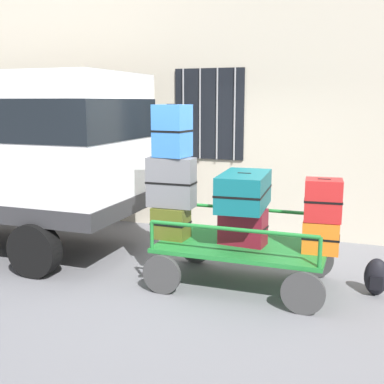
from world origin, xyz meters
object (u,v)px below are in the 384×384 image
object	(u,v)px
suitcase_midleft_bottom	(243,226)
suitcase_center_middle	(323,200)
suitcase_center_bottom	(321,237)
backpack	(376,277)
suitcase_left_bottom	(171,223)
suitcase_midleft_middle	(244,191)
suitcase_left_top	(172,131)
luggage_cart	(242,253)
suitcase_left_middle	(171,182)

from	to	relation	value
suitcase_midleft_bottom	suitcase_center_middle	bearing A→B (deg)	1.73
suitcase_center_bottom	suitcase_center_middle	distance (m)	0.43
backpack	suitcase_left_bottom	bearing A→B (deg)	-173.80
suitcase_midleft_bottom	suitcase_midleft_middle	size ratio (longest dim) A/B	0.59
suitcase_left_top	suitcase_center_middle	world-z (taller)	suitcase_left_top
suitcase_left_top	suitcase_center_middle	bearing A→B (deg)	0.22
suitcase_left_bottom	suitcase_midleft_bottom	world-z (taller)	suitcase_midleft_bottom
suitcase_center_middle	luggage_cart	bearing A→B (deg)	-177.69
suitcase_midleft_middle	backpack	xyz separation A→B (m)	(1.54, 0.19, -0.95)
suitcase_midleft_middle	suitcase_center_middle	distance (m)	0.92
luggage_cart	suitcase_left_bottom	xyz separation A→B (m)	(-0.92, -0.04, 0.30)
suitcase_left_middle	suitcase_center_bottom	bearing A→B (deg)	0.39
suitcase_left_top	suitcase_center_middle	distance (m)	1.97
suitcase_midleft_bottom	suitcase_center_bottom	world-z (taller)	suitcase_midleft_bottom
luggage_cart	suitcase_left_middle	bearing A→B (deg)	-178.93
suitcase_midleft_bottom	backpack	world-z (taller)	suitcase_midleft_bottom
suitcase_left_bottom	suitcase_left_middle	distance (m)	0.51
luggage_cart	suitcase_center_bottom	size ratio (longest dim) A/B	4.90
luggage_cart	suitcase_midleft_bottom	world-z (taller)	suitcase_midleft_bottom
luggage_cart	suitcase_midleft_bottom	size ratio (longest dim) A/B	3.57
suitcase_left_middle	suitcase_midleft_middle	bearing A→B (deg)	3.26
suitcase_left_top	suitcase_center_bottom	distance (m)	2.17
suitcase_left_top	suitcase_center_middle	xyz separation A→B (m)	(1.83, 0.01, -0.74)
suitcase_center_middle	backpack	xyz separation A→B (m)	(0.62, 0.19, -0.90)
suitcase_center_middle	suitcase_center_bottom	bearing A→B (deg)	-90.00
suitcase_left_bottom	suitcase_left_middle	world-z (taller)	suitcase_left_middle
suitcase_left_middle	suitcase_left_top	world-z (taller)	suitcase_left_top
luggage_cart	backpack	xyz separation A→B (m)	(1.54, 0.23, -0.19)
suitcase_left_middle	suitcase_center_middle	size ratio (longest dim) A/B	1.31
suitcase_left_bottom	backpack	size ratio (longest dim) A/B	1.03
backpack	suitcase_center_bottom	bearing A→B (deg)	-159.52
suitcase_midleft_bottom	suitcase_center_middle	xyz separation A→B (m)	(0.92, 0.03, 0.39)
suitcase_left_middle	suitcase_midleft_bottom	bearing A→B (deg)	1.65
suitcase_left_bottom	suitcase_midleft_bottom	xyz separation A→B (m)	(0.92, 0.05, 0.02)
suitcase_left_top	suitcase_midleft_middle	bearing A→B (deg)	0.32
suitcase_midleft_middle	suitcase_center_bottom	xyz separation A→B (m)	(0.92, -0.04, -0.47)
suitcase_left_top	backpack	size ratio (longest dim) A/B	1.46
suitcase_left_middle	suitcase_center_middle	world-z (taller)	suitcase_left_middle
suitcase_left_bottom	suitcase_center_middle	size ratio (longest dim) A/B	0.95
suitcase_center_bottom	luggage_cart	bearing A→B (deg)	179.72
luggage_cart	suitcase_midleft_middle	bearing A→B (deg)	90.00
luggage_cart	suitcase_midleft_middle	size ratio (longest dim) A/B	2.12
backpack	suitcase_left_middle	bearing A→B (deg)	-174.29
suitcase_center_middle	backpack	size ratio (longest dim) A/B	1.08
suitcase_center_middle	backpack	distance (m)	1.11
suitcase_midleft_bottom	suitcase_midleft_middle	world-z (taller)	suitcase_midleft_middle
luggage_cart	suitcase_left_bottom	distance (m)	0.97
suitcase_center_middle	suitcase_midleft_bottom	bearing A→B (deg)	-178.27
suitcase_left_middle	suitcase_center_middle	distance (m)	1.83
suitcase_center_bottom	backpack	bearing A→B (deg)	20.48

